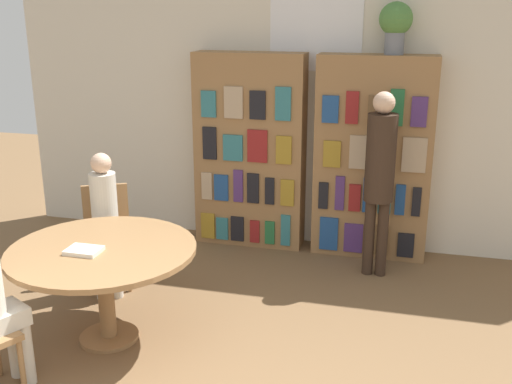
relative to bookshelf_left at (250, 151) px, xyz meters
name	(u,v)px	position (x,y,z in m)	size (l,w,h in m)	color
wall_back	(314,100)	(0.62, 0.19, 0.52)	(6.40, 0.07, 3.00)	beige
bookshelf_left	(250,151)	(0.00, 0.00, 0.00)	(1.12, 0.34, 1.98)	olive
bookshelf_right	(373,159)	(1.24, 0.00, 0.00)	(1.12, 0.34, 1.98)	olive
flower_vase	(396,23)	(1.37, 0.00, 1.27)	(0.30, 0.30, 0.47)	slate
reading_table	(103,261)	(-0.52, -2.17, -0.35)	(1.36, 1.36, 0.74)	olive
chair_left_side	(107,230)	(-0.98, -1.27, -0.49)	(0.54, 0.54, 0.89)	olive
seated_reader_left	(105,217)	(-0.90, -1.43, -0.30)	(0.35, 0.39, 1.24)	beige
librarian_standing	(380,168)	(1.34, -0.50, 0.04)	(0.27, 0.54, 1.71)	#332319
open_book_on_table	(84,251)	(-0.60, -2.29, -0.23)	(0.24, 0.18, 0.03)	silver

